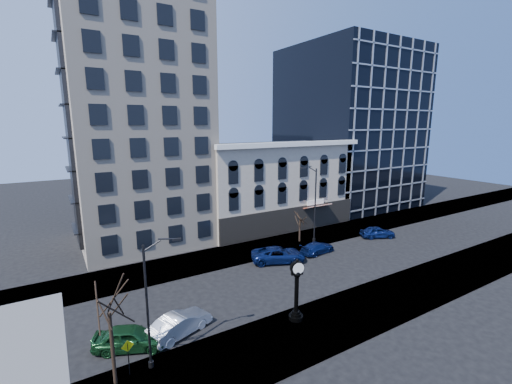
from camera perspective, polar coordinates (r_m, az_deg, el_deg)
ground at (r=33.21m, az=0.64°, el=-15.23°), size 160.00×160.00×0.00m
sidewalk_far at (r=39.61m, az=-5.57°, el=-10.64°), size 160.00×6.00×0.12m
sidewalk_near at (r=27.59m, az=10.06°, el=-21.28°), size 160.00×6.00×0.12m
cream_tower at (r=45.36m, az=-19.66°, el=16.37°), size 15.90×15.40×42.50m
victorian_row at (r=50.35m, az=2.75°, el=1.21°), size 22.60×11.19×12.50m
glass_office at (r=66.34m, az=15.04°, el=10.24°), size 20.00×20.15×28.00m
street_clock at (r=27.09m, az=6.76°, el=-16.27°), size 1.11×1.11×4.90m
street_lamp_near at (r=21.37m, az=-16.37°, el=-12.33°), size 2.13×0.75×8.38m
street_lamp_far at (r=42.19m, az=9.16°, el=1.29°), size 2.56×0.48×9.89m
bare_tree_near at (r=21.20m, az=-23.50°, el=-15.67°), size 4.20×4.20×7.20m
bare_tree_far at (r=43.38m, az=7.37°, el=-3.69°), size 2.74×2.74×4.71m
warning_sign at (r=23.49m, az=-20.57°, el=-23.60°), size 0.74×0.13×2.26m
car_near_a at (r=26.23m, az=-20.22°, el=-21.81°), size 5.12×3.69×1.62m
car_near_b at (r=26.76m, az=-12.55°, el=-20.67°), size 5.08×3.19×1.58m
car_far_a at (r=37.94m, az=3.74°, el=-10.39°), size 6.46×4.85×1.63m
car_far_b at (r=40.92m, az=10.20°, el=-9.14°), size 4.69×2.33×1.31m
car_far_c at (r=48.26m, az=19.59°, el=-6.31°), size 4.80×3.47×1.52m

